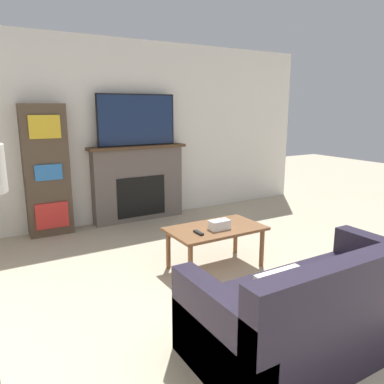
# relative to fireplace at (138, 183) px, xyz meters

# --- Properties ---
(wall_back) EXTENTS (6.22, 0.06, 2.70)m
(wall_back) POSITION_rel_fireplace_xyz_m (0.08, 0.14, 0.77)
(wall_back) COLOR silver
(wall_back) RESTS_ON ground_plane
(fireplace) EXTENTS (1.51, 0.28, 1.16)m
(fireplace) POSITION_rel_fireplace_xyz_m (0.00, 0.00, 0.00)
(fireplace) COLOR #605651
(fireplace) RESTS_ON ground_plane
(tv) EXTENTS (1.21, 0.03, 0.76)m
(tv) POSITION_rel_fireplace_xyz_m (0.00, -0.02, 0.95)
(tv) COLOR black
(tv) RESTS_ON fireplace
(couch) EXTENTS (1.85, 0.92, 0.83)m
(couch) POSITION_rel_fireplace_xyz_m (-0.14, -3.65, -0.30)
(couch) COLOR black
(couch) RESTS_ON ground_plane
(coffee_table) EXTENTS (1.03, 0.60, 0.46)m
(coffee_table) POSITION_rel_fireplace_xyz_m (0.01, -2.12, -0.18)
(coffee_table) COLOR brown
(coffee_table) RESTS_ON ground_plane
(tissue_box) EXTENTS (0.22, 0.12, 0.10)m
(tissue_box) POSITION_rel_fireplace_xyz_m (0.01, -2.19, -0.08)
(tissue_box) COLOR white
(tissue_box) RESTS_ON coffee_table
(remote_control) EXTENTS (0.04, 0.15, 0.02)m
(remote_control) POSITION_rel_fireplace_xyz_m (-0.26, -2.20, -0.12)
(remote_control) COLOR black
(remote_control) RESTS_ON coffee_table
(bookshelf) EXTENTS (0.57, 0.29, 1.77)m
(bookshelf) POSITION_rel_fireplace_xyz_m (-1.32, -0.02, 0.30)
(bookshelf) COLOR #4C3D2D
(bookshelf) RESTS_ON ground_plane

